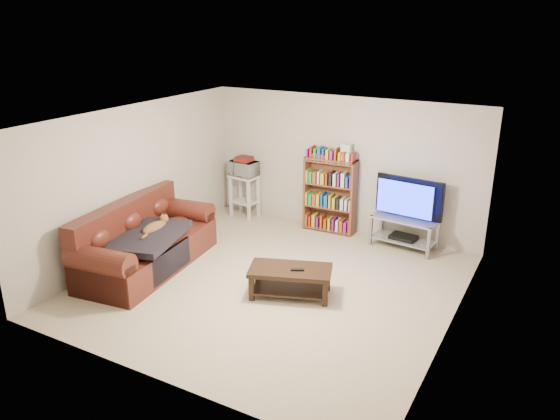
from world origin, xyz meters
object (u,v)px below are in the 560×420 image
Objects in this scene: sofa at (143,245)px; coffee_table at (290,277)px; tv_stand at (404,228)px; bookshelf at (330,194)px.

sofa reaches higher than coffee_table.
tv_stand reaches higher than coffee_table.
sofa is at bearing 166.50° from coffee_table.
sofa is 1.88× the size of bookshelf.
bookshelf is at bearing 48.37° from sofa.
sofa is 3.35m from bookshelf.
sofa is at bearing -126.82° from bookshelf.
tv_stand is (3.30, 2.63, 0.01)m from sofa.
sofa is 2.01× the size of coffee_table.
coffee_table is (2.41, 0.28, -0.07)m from sofa.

